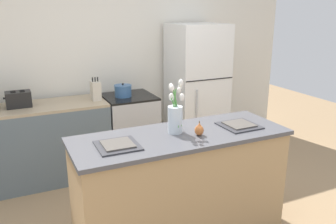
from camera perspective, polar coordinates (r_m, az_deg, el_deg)
back_wall at (r=4.64m, az=-9.27°, el=8.91°), size 5.20×0.08×2.70m
kitchen_island at (r=3.11m, az=1.99°, el=-11.80°), size 1.80×0.66×0.95m
back_counter at (r=4.31m, az=-20.91°, el=-4.98°), size 1.68×0.60×0.90m
stove_range at (r=4.51m, az=-6.11°, el=-2.97°), size 0.60×0.61×0.90m
refrigerator at (r=4.76m, az=4.60°, el=3.43°), size 0.68×0.67×1.75m
flower_vase at (r=2.89m, az=1.18°, el=-0.51°), size 0.15×0.16×0.44m
pear_figurine at (r=2.87m, az=5.02°, el=-2.85°), size 0.07×0.07×0.12m
plate_setting_left at (r=2.68m, az=-8.08°, el=-5.27°), size 0.32×0.32×0.02m
plate_setting_right at (r=3.15m, az=11.34°, el=-2.07°), size 0.32×0.32×0.02m
toaster at (r=4.17m, az=-22.86°, el=1.90°), size 0.28×0.18×0.17m
cooking_pot at (r=4.33m, az=-7.23°, el=3.40°), size 0.21×0.21×0.17m
knife_block at (r=4.21m, az=-11.51°, el=3.36°), size 0.10×0.14×0.27m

